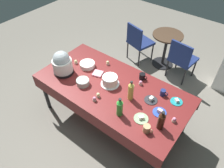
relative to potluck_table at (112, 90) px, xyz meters
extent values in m
plane|color=slate|center=(0.00, 0.00, -0.69)|extent=(9.00, 9.00, 0.00)
cube|color=maroon|center=(0.00, 0.00, 0.04)|extent=(2.20, 1.10, 0.04)
cylinder|color=black|center=(-1.02, -0.47, -0.33)|extent=(0.06, 0.06, 0.71)
cylinder|color=black|center=(1.02, -0.47, -0.33)|extent=(0.06, 0.06, 0.71)
cylinder|color=black|center=(-1.02, 0.47, -0.33)|extent=(0.06, 0.06, 0.71)
cylinder|color=black|center=(1.02, 0.47, -0.33)|extent=(0.06, 0.06, 0.71)
cube|color=maroon|center=(0.00, -0.55, -0.07)|extent=(2.20, 0.01, 0.18)
cube|color=maroon|center=(0.00, 0.55, -0.07)|extent=(2.20, 0.01, 0.18)
cylinder|color=silver|center=(-0.05, 0.02, 0.07)|extent=(0.27, 0.27, 0.01)
cylinder|color=white|center=(-0.05, 0.02, 0.13)|extent=(0.22, 0.22, 0.12)
cylinder|color=white|center=(-0.05, 0.02, 0.20)|extent=(0.22, 0.22, 0.01)
cylinder|color=black|center=(-0.77, -0.21, 0.08)|extent=(0.30, 0.30, 0.04)
cylinder|color=white|center=(-0.77, -0.21, 0.20)|extent=(0.29, 0.29, 0.19)
sphere|color=#B2BCC1|center=(-0.77, -0.21, 0.31)|extent=(0.25, 0.25, 0.25)
cylinder|color=#B2C6BC|center=(-0.36, -0.22, 0.10)|extent=(0.18, 0.18, 0.08)
cylinder|color=silver|center=(-0.58, 0.12, 0.10)|extent=(0.24, 0.24, 0.07)
cylinder|color=#2D2D33|center=(0.57, 0.11, 0.07)|extent=(0.18, 0.18, 0.01)
cube|color=white|center=(0.57, 0.11, 0.09)|extent=(0.05, 0.07, 0.05)
cylinder|color=#2D4CB2|center=(0.76, 0.00, 0.07)|extent=(0.18, 0.18, 0.01)
cube|color=beige|center=(0.76, 0.00, 0.09)|extent=(0.06, 0.04, 0.05)
cylinder|color=teal|center=(0.85, 0.30, 0.07)|extent=(0.16, 0.16, 0.01)
cube|color=white|center=(0.85, 0.30, 0.09)|extent=(0.07, 0.07, 0.04)
cylinder|color=#8CA87F|center=(0.63, -0.23, 0.07)|extent=(0.18, 0.18, 0.01)
cube|color=white|center=(0.63, -0.23, 0.09)|extent=(0.07, 0.08, 0.04)
cylinder|color=beige|center=(-0.03, -0.27, 0.08)|extent=(0.05, 0.05, 0.03)
sphere|color=beige|center=(-0.03, -0.27, 0.11)|extent=(0.05, 0.05, 0.05)
cylinder|color=beige|center=(-0.36, 0.36, 0.08)|extent=(0.05, 0.05, 0.03)
sphere|color=beige|center=(-0.36, 0.36, 0.11)|extent=(0.05, 0.05, 0.05)
cylinder|color=beige|center=(0.30, 0.29, 0.08)|extent=(0.05, 0.05, 0.03)
sphere|color=pink|center=(0.30, 0.29, 0.11)|extent=(0.05, 0.05, 0.05)
cylinder|color=beige|center=(0.96, -0.02, 0.08)|extent=(0.05, 0.05, 0.03)
sphere|color=pink|center=(0.96, -0.02, 0.11)|extent=(0.05, 0.05, 0.05)
cylinder|color=beige|center=(-0.78, 0.06, 0.08)|extent=(0.05, 0.05, 0.03)
sphere|color=beige|center=(-0.78, 0.06, 0.11)|extent=(0.05, 0.05, 0.05)
cylinder|color=beige|center=(-0.02, -0.35, 0.08)|extent=(0.05, 0.05, 0.03)
sphere|color=pink|center=(-0.02, -0.35, 0.11)|extent=(0.05, 0.05, 0.05)
cylinder|color=gold|center=(0.33, -0.03, 0.18)|extent=(0.08, 0.08, 0.24)
cone|color=gold|center=(0.33, -0.03, 0.33)|extent=(0.07, 0.07, 0.05)
cylinder|color=black|center=(0.33, -0.03, 0.36)|extent=(0.03, 0.03, 0.02)
cylinder|color=#33190F|center=(0.86, -0.19, 0.17)|extent=(0.08, 0.08, 0.21)
cone|color=#33190F|center=(0.86, -0.19, 0.30)|extent=(0.07, 0.07, 0.05)
cylinder|color=black|center=(0.86, -0.19, 0.33)|extent=(0.04, 0.04, 0.02)
cylinder|color=green|center=(0.38, -0.33, 0.17)|extent=(0.08, 0.08, 0.21)
cone|color=green|center=(0.38, -0.33, 0.30)|extent=(0.07, 0.07, 0.05)
cylinder|color=black|center=(0.38, -0.33, 0.33)|extent=(0.04, 0.04, 0.02)
cylinder|color=black|center=(0.24, 0.40, 0.11)|extent=(0.09, 0.09, 0.09)
torus|color=black|center=(0.30, 0.40, 0.11)|extent=(0.06, 0.01, 0.06)
cylinder|color=tan|center=(0.77, -0.34, 0.11)|extent=(0.09, 0.09, 0.10)
torus|color=tan|center=(0.82, -0.34, 0.11)|extent=(0.06, 0.01, 0.06)
cylinder|color=olive|center=(-0.99, 0.06, 0.11)|extent=(0.07, 0.07, 0.09)
torus|color=olive|center=(-0.94, 0.06, 0.11)|extent=(0.06, 0.01, 0.06)
cylinder|color=navy|center=(0.64, 0.29, 0.11)|extent=(0.07, 0.07, 0.09)
torus|color=navy|center=(0.69, 0.29, 0.11)|extent=(0.06, 0.01, 0.06)
cube|color=pink|center=(-0.34, 0.08, 0.07)|extent=(0.18, 0.18, 0.02)
cube|color=navy|center=(-0.55, 1.69, -0.26)|extent=(0.55, 0.55, 0.05)
cube|color=navy|center=(-0.61, 1.50, -0.04)|extent=(0.41, 0.16, 0.40)
cylinder|color=black|center=(-0.31, 1.82, -0.49)|extent=(0.04, 0.04, 0.40)
cylinder|color=black|center=(-0.68, 1.93, -0.49)|extent=(0.04, 0.04, 0.40)
cylinder|color=black|center=(-0.42, 1.45, -0.49)|extent=(0.04, 0.04, 0.40)
cylinder|color=black|center=(-0.79, 1.56, -0.49)|extent=(0.04, 0.04, 0.40)
cube|color=navy|center=(0.40, 1.69, -0.26)|extent=(0.49, 0.49, 0.05)
cube|color=navy|center=(0.37, 1.49, -0.04)|extent=(0.42, 0.09, 0.40)
cylinder|color=black|center=(0.61, 1.85, -0.49)|extent=(0.03, 0.03, 0.40)
cylinder|color=black|center=(0.24, 1.90, -0.49)|extent=(0.03, 0.03, 0.40)
cylinder|color=black|center=(0.56, 1.48, -0.49)|extent=(0.03, 0.03, 0.40)
cylinder|color=black|center=(0.19, 1.53, -0.49)|extent=(0.03, 0.03, 0.40)
cylinder|color=#473323|center=(-0.05, 1.84, 0.02)|extent=(0.60, 0.60, 0.03)
cylinder|color=black|center=(-0.05, 1.84, -0.33)|extent=(0.06, 0.06, 0.67)
cylinder|color=black|center=(-0.05, 1.84, -0.68)|extent=(0.44, 0.44, 0.02)
camera|label=1|loc=(1.30, -1.67, 2.13)|focal=33.44mm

